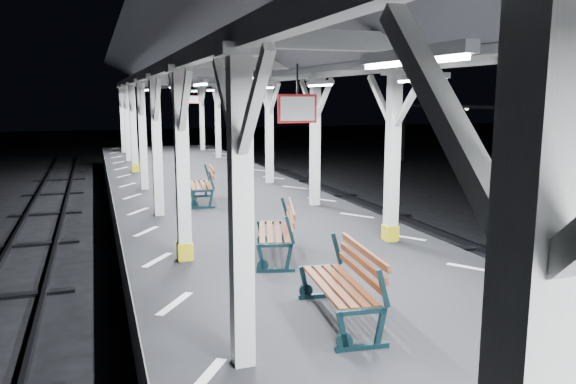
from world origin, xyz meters
TOP-DOWN VIEW (x-y plane):
  - ground at (0.00, 0.00)m, footprint 120.00×120.00m
  - platform at (0.00, 0.00)m, footprint 6.00×50.00m
  - hazard_stripes_left at (-2.45, 0.00)m, footprint 1.00×48.00m
  - hazard_stripes_right at (2.45, 0.00)m, footprint 1.00×48.00m
  - canopy at (0.00, -0.02)m, footprint 5.40×49.00m
  - bench_near at (-0.46, -1.29)m, footprint 0.84×1.81m
  - bench_mid at (-0.39, 1.65)m, footprint 1.09×1.85m
  - bench_far at (-0.67, 7.25)m, footprint 0.86×1.81m

SIDE VIEW (x-z plane):
  - ground at x=0.00m, z-range 0.00..0.00m
  - platform at x=0.00m, z-range 0.00..1.00m
  - hazard_stripes_left at x=-2.45m, z-range 1.00..1.01m
  - hazard_stripes_right at x=2.45m, z-range 1.00..1.01m
  - bench_mid at x=-0.39m, z-range 1.03..1.97m
  - bench_far at x=-0.67m, z-range 1.03..1.98m
  - bench_near at x=-0.46m, z-range 1.03..1.98m
  - canopy at x=0.00m, z-range 2.24..6.89m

